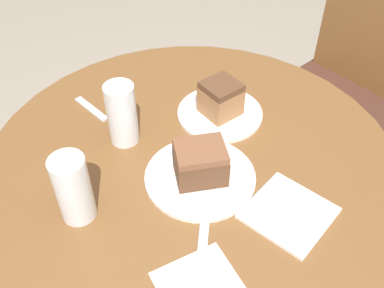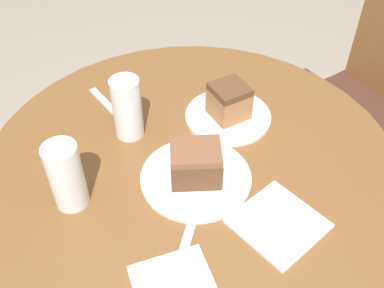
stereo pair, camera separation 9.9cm
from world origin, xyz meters
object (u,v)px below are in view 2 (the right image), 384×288
(cake_slice_near, at_px, (196,163))
(glass_lemonade, at_px, (67,179))
(glass_water, at_px, (128,111))
(cake_slice_far, at_px, (229,101))
(plate_far, at_px, (228,116))
(chair, at_px, (370,100))
(plate_near, at_px, (196,178))

(cake_slice_near, height_order, glass_lemonade, glass_lemonade)
(glass_water, bearing_deg, cake_slice_far, 72.86)
(glass_water, bearing_deg, glass_lemonade, -55.35)
(plate_far, relative_size, cake_slice_far, 2.47)
(chair, height_order, plate_near, chair)
(plate_far, distance_m, glass_lemonade, 0.43)
(cake_slice_near, xyz_separation_m, glass_lemonade, (-0.08, -0.25, 0.02))
(cake_slice_far, xyz_separation_m, glass_water, (-0.07, -0.23, 0.01))
(cake_slice_far, distance_m, glass_lemonade, 0.43)
(chair, distance_m, cake_slice_near, 0.90)
(glass_lemonade, height_order, glass_water, glass_water)
(plate_near, xyz_separation_m, glass_lemonade, (-0.08, -0.25, 0.06))
(plate_near, relative_size, plate_far, 1.13)
(cake_slice_far, bearing_deg, cake_slice_near, -51.96)
(cake_slice_far, bearing_deg, plate_far, 45.00)
(glass_lemonade, bearing_deg, plate_near, 72.79)
(glass_lemonade, bearing_deg, plate_far, 97.93)
(plate_far, bearing_deg, plate_near, -51.96)
(cake_slice_far, relative_size, glass_lemonade, 0.57)
(plate_far, bearing_deg, glass_water, -107.14)
(cake_slice_near, relative_size, glass_lemonade, 0.88)
(chair, relative_size, cake_slice_far, 11.43)
(glass_water, bearing_deg, chair, 89.53)
(plate_far, xyz_separation_m, cake_slice_far, (-0.00, -0.00, 0.05))
(chair, bearing_deg, plate_near, -79.66)
(cake_slice_near, bearing_deg, plate_far, 128.04)
(plate_near, bearing_deg, cake_slice_near, 0.00)
(plate_near, bearing_deg, glass_water, -164.02)
(glass_water, bearing_deg, plate_near, 15.98)
(plate_far, height_order, glass_water, glass_water)
(plate_far, distance_m, cake_slice_near, 0.23)
(glass_lemonade, bearing_deg, chair, 96.54)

